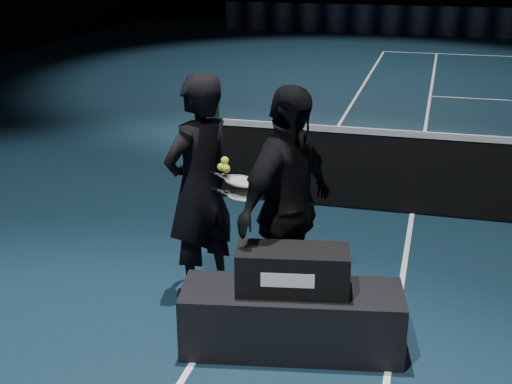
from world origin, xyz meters
TOP-DOWN VIEW (x-y plane):
  - net_post_left at (-6.40, 0.00)m, footprint 0.10×0.10m
  - player_bench at (-4.84, -3.02)m, footprint 1.69×0.82m
  - racket_bag at (-4.84, -3.02)m, footprint 0.86×0.48m
  - bag_signature at (-4.84, -3.20)m, footprint 0.37×0.07m
  - player_a at (-5.78, -2.34)m, footprint 0.73×0.83m
  - player_b at (-4.98, -2.62)m, footprint 0.86×1.21m
  - racket_lower at (-5.36, -2.49)m, footprint 0.71×0.43m
  - racket_upper at (-5.39, -2.44)m, footprint 0.71×0.39m
  - tennis_balls at (-5.54, -2.42)m, footprint 0.12×0.10m

SIDE VIEW (x-z plane):
  - player_bench at x=-4.84m, z-range 0.00..0.49m
  - net_post_left at x=-6.40m, z-range 0.00..1.10m
  - racket_bag at x=-4.84m, z-range 0.49..0.81m
  - bag_signature at x=-4.84m, z-range 0.59..0.70m
  - player_a at x=-5.78m, z-range 0.00..1.91m
  - player_b at x=-4.98m, z-range 0.00..1.91m
  - racket_lower at x=-5.36m, z-range 0.96..0.99m
  - racket_upper at x=-5.39m, z-range 1.03..1.13m
  - tennis_balls at x=-5.54m, z-range 1.14..1.26m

